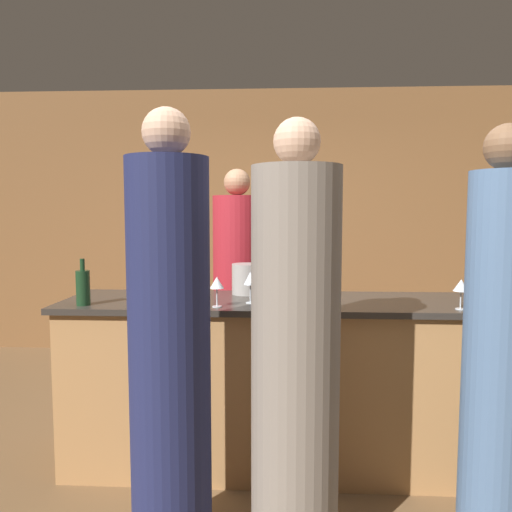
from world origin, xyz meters
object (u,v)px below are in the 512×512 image
object	(u,v)px
guest_0	(499,355)
bartender	(237,300)
wine_bottle_0	(83,287)
ice_bucket	(246,279)
guest_2	(295,359)
guest_1	(170,353)

from	to	relation	value
guest_0	bartender	bearing A→B (deg)	130.30
wine_bottle_0	ice_bucket	distance (m)	0.97
bartender	guest_2	xyz separation A→B (m)	(0.40, -1.61, 0.03)
guest_1	wine_bottle_0	world-z (taller)	guest_1
guest_0	guest_1	distance (m)	1.44
bartender	guest_1	distance (m)	1.64
guest_1	wine_bottle_0	bearing A→B (deg)	136.33
bartender	guest_0	distance (m)	2.00
bartender	ice_bucket	xyz separation A→B (m)	(0.11, -0.62, 0.25)
guest_0	guest_1	size ratio (longest dim) A/B	0.97
guest_1	wine_bottle_0	size ratio (longest dim) A/B	7.52
ice_bucket	wine_bottle_0	bearing A→B (deg)	-154.39
guest_0	ice_bucket	world-z (taller)	guest_0
guest_1	ice_bucket	xyz separation A→B (m)	(0.26, 1.01, 0.19)
guest_0	guest_2	size ratio (longest dim) A/B	0.99
guest_0	wine_bottle_0	xyz separation A→B (m)	(-2.05, 0.48, 0.21)
guest_0	guest_2	xyz separation A→B (m)	(-0.89, -0.08, -0.01)
wine_bottle_0	guest_2	bearing A→B (deg)	-26.05
bartender	wine_bottle_0	world-z (taller)	bartender
bartender	guest_2	distance (m)	1.65
guest_0	guest_1	world-z (taller)	guest_1
wine_bottle_0	guest_1	bearing A→B (deg)	-43.67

